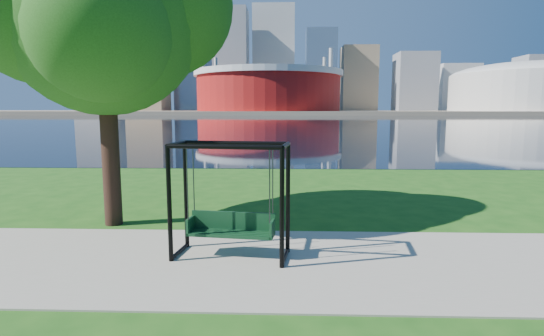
{
  "coord_description": "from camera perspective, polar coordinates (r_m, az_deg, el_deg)",
  "views": [
    {
      "loc": [
        0.45,
        -8.01,
        2.81
      ],
      "look_at": [
        0.17,
        0.0,
        1.71
      ],
      "focal_mm": 28.0,
      "sensor_mm": 36.0,
      "label": 1
    }
  ],
  "objects": [
    {
      "name": "ground",
      "position": [
        8.5,
        -1.2,
        -11.47
      ],
      "size": [
        900.0,
        900.0,
        0.0
      ],
      "primitive_type": "plane",
      "color": "#1E5114",
      "rests_on": "ground"
    },
    {
      "name": "arena",
      "position": [
        278.08,
        31.41,
        9.42
      ],
      "size": [
        84.0,
        84.0,
        26.56
      ],
      "color": "beige",
      "rests_on": "far_bank"
    },
    {
      "name": "skyline",
      "position": [
        329.1,
        1.2,
        13.63
      ],
      "size": [
        392.0,
        66.0,
        96.5
      ],
      "color": "gray",
      "rests_on": "far_bank"
    },
    {
      "name": "park_tree",
      "position": [
        11.24,
        -21.91,
        19.02
      ],
      "size": [
        5.9,
        5.33,
        7.33
      ],
      "color": "black",
      "rests_on": "ground"
    },
    {
      "name": "far_bank",
      "position": [
        314.01,
        1.93,
        7.53
      ],
      "size": [
        900.0,
        228.0,
        2.0
      ],
      "primitive_type": "cube",
      "color": "#937F60",
      "rests_on": "ground"
    },
    {
      "name": "swing",
      "position": [
        8.06,
        -5.55,
        -4.68
      ],
      "size": [
        2.26,
        1.19,
        2.21
      ],
      "rotation": [
        0.0,
        0.0,
        -0.12
      ],
      "color": "black",
      "rests_on": "ground"
    },
    {
      "name": "path",
      "position": [
        8.03,
        -1.4,
        -12.55
      ],
      "size": [
        120.0,
        4.0,
        0.03
      ],
      "primitive_type": "cube",
      "color": "#9E937F",
      "rests_on": "ground"
    },
    {
      "name": "river",
      "position": [
        110.05,
        1.77,
        6.4
      ],
      "size": [
        900.0,
        180.0,
        0.02
      ],
      "primitive_type": "cube",
      "color": "black",
      "rests_on": "ground"
    },
    {
      "name": "stadium",
      "position": [
        243.5,
        -0.47,
        10.55
      ],
      "size": [
        83.0,
        83.0,
        32.0
      ],
      "color": "maroon",
      "rests_on": "far_bank"
    }
  ]
}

